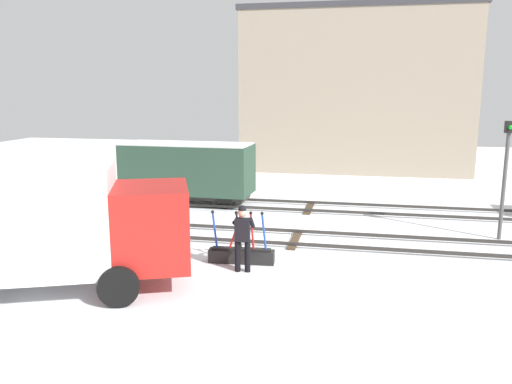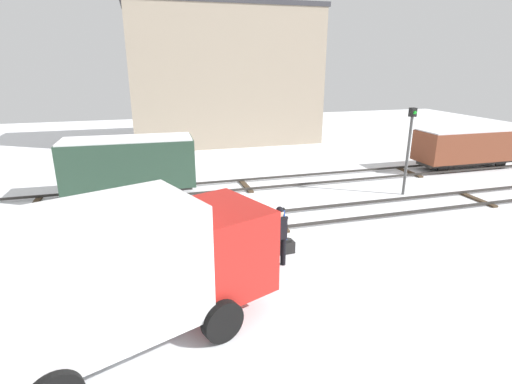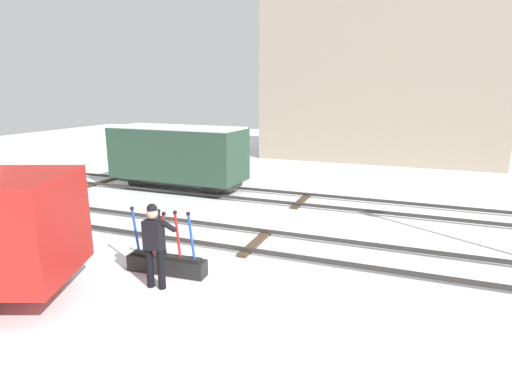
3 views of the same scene
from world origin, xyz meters
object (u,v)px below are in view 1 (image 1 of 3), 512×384
(delivery_truck, at_px, (60,223))
(signal_post, at_px, (506,168))
(switch_lever_frame, at_px, (241,254))
(rail_worker, at_px, (243,234))
(freight_car_near_switch, at_px, (187,169))

(delivery_truck, bearing_deg, signal_post, 9.45)
(signal_post, bearing_deg, delivery_truck, -149.19)
(switch_lever_frame, bearing_deg, signal_post, 23.33)
(switch_lever_frame, height_order, delivery_truck, delivery_truck)
(rail_worker, height_order, freight_car_near_switch, freight_car_near_switch)
(freight_car_near_switch, bearing_deg, rail_worker, -59.68)
(switch_lever_frame, distance_m, delivery_truck, 4.79)
(switch_lever_frame, xyz_separation_m, signal_post, (7.49, 3.83, 2.03))
(switch_lever_frame, relative_size, rail_worker, 1.03)
(rail_worker, distance_m, signal_post, 8.66)
(delivery_truck, xyz_separation_m, freight_car_near_switch, (-0.22, 9.59, -0.21))
(rail_worker, relative_size, signal_post, 0.48)
(signal_post, height_order, freight_car_near_switch, signal_post)
(delivery_truck, bearing_deg, switch_lever_frame, 16.31)
(rail_worker, relative_size, delivery_truck, 0.30)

